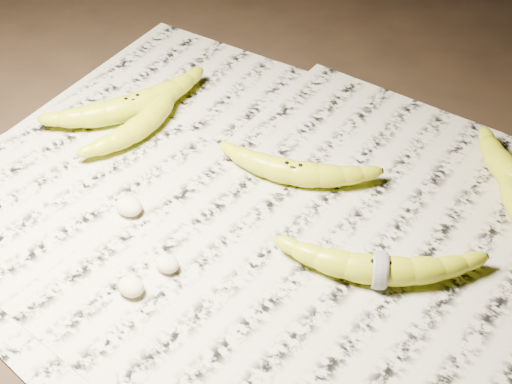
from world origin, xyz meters
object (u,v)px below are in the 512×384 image
Objects in this scene: banana_left_b at (144,121)px; banana_taped at (380,268)px; banana_left_a at (132,104)px; banana_center at (294,170)px.

banana_taped is at bearing -98.69° from banana_left_b.
banana_left_a is 1.05× the size of banana_taped.
banana_left_a is at bearing 163.01° from banana_center.
banana_left_b is 0.23m from banana_center.
banana_center and banana_taped have the same top height.
banana_center is (0.23, 0.03, 0.00)m from banana_left_b.
banana_left_a is at bearing 63.82° from banana_left_b.
banana_center is at bearing 124.91° from banana_taped.
banana_left_a is 0.44m from banana_taped.
banana_left_b is at bearing 144.02° from banana_taped.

